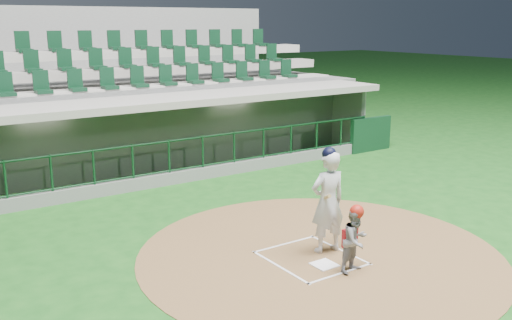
% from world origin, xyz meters
% --- Properties ---
extents(ground, '(120.00, 120.00, 0.00)m').
position_xyz_m(ground, '(0.00, 0.00, 0.00)').
color(ground, '#154A15').
rests_on(ground, ground).
extents(dirt_circle, '(7.20, 7.20, 0.01)m').
position_xyz_m(dirt_circle, '(0.30, -0.20, 0.01)').
color(dirt_circle, brown).
rests_on(dirt_circle, ground).
extents(home_plate, '(0.43, 0.43, 0.02)m').
position_xyz_m(home_plate, '(0.00, -0.70, 0.02)').
color(home_plate, white).
rests_on(home_plate, dirt_circle).
extents(batter_box_chalk, '(1.55, 1.80, 0.01)m').
position_xyz_m(batter_box_chalk, '(0.00, -0.30, 0.02)').
color(batter_box_chalk, white).
rests_on(batter_box_chalk, ground).
extents(dugout_structure, '(16.40, 3.70, 3.00)m').
position_xyz_m(dugout_structure, '(0.04, 7.80, 0.96)').
color(dugout_structure, gray).
rests_on(dugout_structure, ground).
extents(seating_deck, '(17.00, 6.72, 5.15)m').
position_xyz_m(seating_deck, '(0.00, 10.91, 1.42)').
color(seating_deck, slate).
rests_on(seating_deck, ground).
extents(batter, '(0.94, 0.93, 2.14)m').
position_xyz_m(batter, '(0.48, -0.20, 1.07)').
color(batter, silver).
rests_on(batter, dirt_circle).
extents(catcher, '(0.65, 0.55, 1.28)m').
position_xyz_m(catcher, '(0.29, -1.20, 0.64)').
color(catcher, gray).
rests_on(catcher, dirt_circle).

